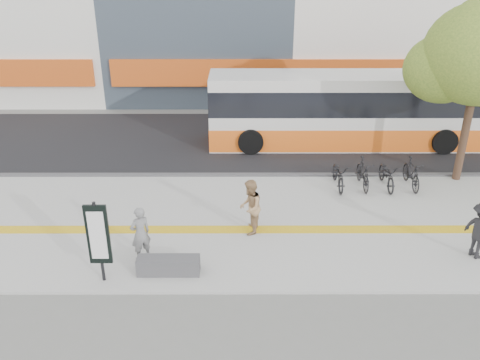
{
  "coord_description": "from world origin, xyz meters",
  "views": [
    {
      "loc": [
        -0.78,
        -11.73,
        7.5
      ],
      "look_at": [
        -0.76,
        2.0,
        1.26
      ],
      "focal_mm": 36.7,
      "sensor_mm": 36.0,
      "label": 1
    }
  ],
  "objects_px": {
    "street_tree": "(478,56)",
    "bus": "(344,112)",
    "pedestrian_tan": "(250,207)",
    "bench": "(169,265)",
    "signboard": "(98,236)",
    "seated_woman": "(140,234)"
  },
  "relations": [
    {
      "from": "seated_woman",
      "to": "bench",
      "type": "bearing_deg",
      "value": 103.25
    },
    {
      "from": "bench",
      "to": "pedestrian_tan",
      "type": "height_order",
      "value": "pedestrian_tan"
    },
    {
      "from": "bench",
      "to": "pedestrian_tan",
      "type": "xyz_separation_m",
      "value": [
        2.13,
        2.05,
        0.61
      ]
    },
    {
      "from": "street_tree",
      "to": "pedestrian_tan",
      "type": "xyz_separation_m",
      "value": [
        -7.65,
        -3.97,
        -3.6
      ]
    },
    {
      "from": "signboard",
      "to": "bench",
      "type": "bearing_deg",
      "value": 10.81
    },
    {
      "from": "bus",
      "to": "seated_woman",
      "type": "bearing_deg",
      "value": -128.12
    },
    {
      "from": "bench",
      "to": "signboard",
      "type": "distance_m",
      "value": 1.94
    },
    {
      "from": "bus",
      "to": "pedestrian_tan",
      "type": "bearing_deg",
      "value": -118.55
    },
    {
      "from": "bench",
      "to": "pedestrian_tan",
      "type": "relative_size",
      "value": 0.96
    },
    {
      "from": "bench",
      "to": "bus",
      "type": "relative_size",
      "value": 0.14
    },
    {
      "from": "bench",
      "to": "street_tree",
      "type": "height_order",
      "value": "street_tree"
    },
    {
      "from": "pedestrian_tan",
      "to": "street_tree",
      "type": "bearing_deg",
      "value": 125.32
    },
    {
      "from": "street_tree",
      "to": "pedestrian_tan",
      "type": "relative_size",
      "value": 3.79
    },
    {
      "from": "signboard",
      "to": "street_tree",
      "type": "distance_m",
      "value": 13.4
    },
    {
      "from": "street_tree",
      "to": "bus",
      "type": "bearing_deg",
      "value": 133.51
    },
    {
      "from": "bench",
      "to": "street_tree",
      "type": "bearing_deg",
      "value": 31.62
    },
    {
      "from": "bus",
      "to": "pedestrian_tan",
      "type": "height_order",
      "value": "bus"
    },
    {
      "from": "signboard",
      "to": "street_tree",
      "type": "xyz_separation_m",
      "value": [
        11.38,
        6.33,
        3.15
      ]
    },
    {
      "from": "signboard",
      "to": "street_tree",
      "type": "relative_size",
      "value": 0.35
    },
    {
      "from": "signboard",
      "to": "pedestrian_tan",
      "type": "relative_size",
      "value": 1.32
    },
    {
      "from": "signboard",
      "to": "bus",
      "type": "xyz_separation_m",
      "value": [
        7.89,
        10.01,
        0.13
      ]
    },
    {
      "from": "signboard",
      "to": "seated_woman",
      "type": "distance_m",
      "value": 1.36
    }
  ]
}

